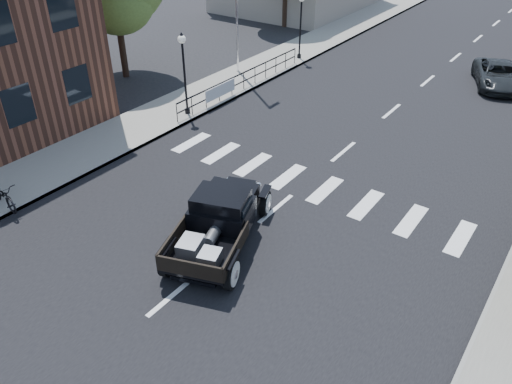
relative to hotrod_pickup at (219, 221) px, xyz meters
The scene contains 11 objects.
ground 1.07m from the hotrod_pickup, 53.90° to the left, with size 120.00×120.00×0.00m, color black.
road 15.55m from the hotrod_pickup, 88.59° to the left, with size 14.00×80.00×0.02m, color black.
road_markings 10.57m from the hotrod_pickup, 87.91° to the left, with size 12.00×60.00×0.06m, color silver, non-canonical shape.
sidewalk_left 17.54m from the hotrod_pickup, 117.60° to the left, with size 3.00×80.00×0.15m, color gray.
railing 12.60m from the hotrod_pickup, 123.31° to the left, with size 0.08×10.00×1.00m, color black, non-canonical shape.
banner 10.94m from the hotrod_pickup, 128.73° to the left, with size 0.04×2.20×0.60m, color silver, non-canonical shape.
lamp_post_b 9.80m from the hotrod_pickup, 137.88° to the left, with size 0.36×0.36×3.72m, color black, non-canonical shape.
lamp_post_c 18.07m from the hotrod_pickup, 113.59° to the left, with size 0.36×0.36×3.72m, color black, non-canonical shape.
hotrod_pickup is the anchor object (origin of this frame).
second_car 19.17m from the hotrod_pickup, 79.30° to the left, with size 2.06×4.46×1.24m, color black.
motorcycle 7.54m from the hotrod_pickup, 158.28° to the right, with size 0.62×1.79×0.94m, color black.
Camera 1 is at (7.52, -9.72, 9.68)m, focal length 35.00 mm.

